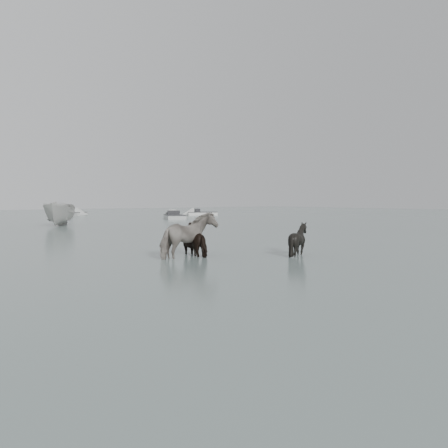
% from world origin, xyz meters
% --- Properties ---
extents(ground, '(140.00, 140.00, 0.00)m').
position_xyz_m(ground, '(0.00, 0.00, 0.00)').
color(ground, '#52615D').
rests_on(ground, ground).
extents(pony_pinto, '(2.03, 1.19, 1.61)m').
position_xyz_m(pony_pinto, '(-1.94, 0.20, 0.81)').
color(pony_pinto, black).
rests_on(pony_pinto, ground).
extents(pony_dark, '(1.55, 1.67, 1.37)m').
position_xyz_m(pony_dark, '(-1.29, 0.55, 0.69)').
color(pony_dark, black).
rests_on(pony_dark, ground).
extents(pony_black, '(1.41, 1.33, 1.27)m').
position_xyz_m(pony_black, '(1.17, -1.52, 0.63)').
color(pony_black, black).
rests_on(pony_black, ground).
extents(boat_small, '(3.73, 4.79, 1.75)m').
position_xyz_m(boat_small, '(0.10, 19.08, 0.88)').
color(boat_small, '#B5B5B0').
rests_on(boat_small, ground).
extents(skiff_port, '(3.67, 5.58, 0.75)m').
position_xyz_m(skiff_port, '(11.65, 23.22, 0.38)').
color(skiff_port, '#A5A7A4').
rests_on(skiff_port, ground).
extents(skiff_mid, '(3.82, 5.37, 0.75)m').
position_xyz_m(skiff_mid, '(6.93, 37.87, 0.38)').
color(skiff_mid, '#A0A3A1').
rests_on(skiff_mid, ground).
extents(skiff_star, '(4.79, 3.43, 0.75)m').
position_xyz_m(skiff_star, '(18.89, 29.12, 0.38)').
color(skiff_star, silver).
rests_on(skiff_star, ground).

